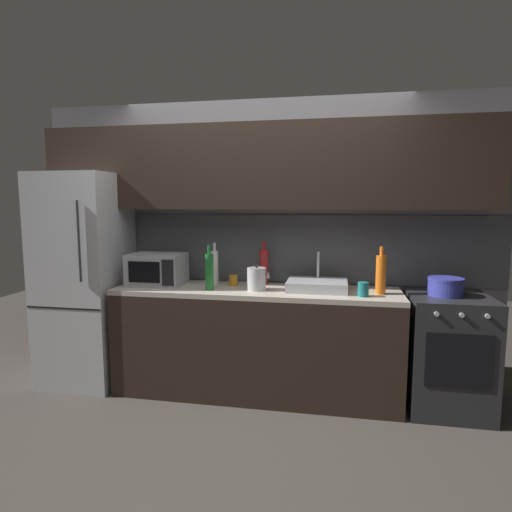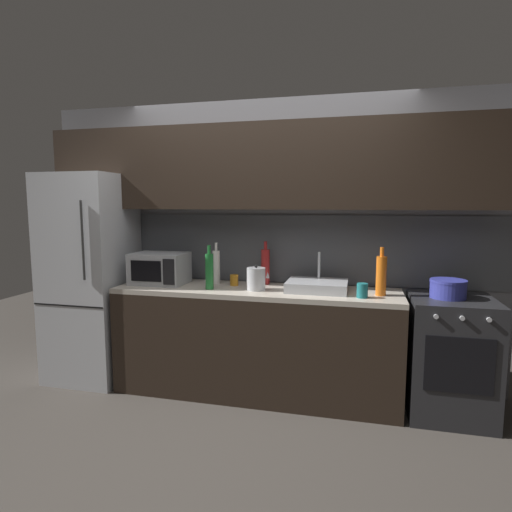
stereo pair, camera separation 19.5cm
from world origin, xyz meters
name	(u,v)px [view 1 (the left image)]	position (x,y,z in m)	size (l,w,h in m)	color
ground_plane	(230,452)	(0.00, 0.00, 0.00)	(10.00, 10.00, 0.00)	#3D3833
back_wall	(262,209)	(0.00, 1.20, 1.55)	(4.08, 0.44, 2.50)	slate
counter_run	(256,341)	(0.00, 0.90, 0.45)	(2.34, 0.60, 0.90)	black
refrigerator	(85,279)	(-1.55, 0.90, 0.93)	(0.68, 0.69, 1.86)	#B7BABF
oven_range	(447,353)	(1.51, 0.90, 0.45)	(0.60, 0.62, 0.90)	#232326
microwave	(157,269)	(-0.87, 0.92, 1.04)	(0.46, 0.35, 0.27)	#A8AAAF
sink_basin	(317,285)	(0.50, 0.93, 0.94)	(0.48, 0.38, 0.30)	#ADAFB5
kettle	(257,279)	(0.02, 0.85, 0.99)	(0.19, 0.15, 0.21)	#B7BABF
wine_bottle_green	(209,271)	(-0.36, 0.78, 1.05)	(0.07, 0.07, 0.36)	#1E6B2D
wine_bottle_white	(215,267)	(-0.39, 1.04, 1.05)	(0.06, 0.06, 0.36)	silver
wine_bottle_orange	(381,274)	(0.99, 0.87, 1.06)	(0.08, 0.08, 0.37)	orange
wine_bottle_red	(264,266)	(0.03, 1.12, 1.06)	(0.07, 0.07, 0.37)	#A82323
mug_amber	(233,280)	(-0.21, 0.99, 0.95)	(0.07, 0.07, 0.09)	#B27019
mug_teal	(363,289)	(0.85, 0.75, 0.95)	(0.08, 0.08, 0.11)	#19666B
cooking_pot	(446,287)	(1.47, 0.90, 0.97)	(0.26, 0.26, 0.14)	#333899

